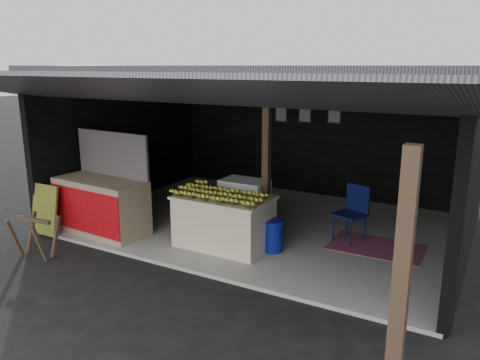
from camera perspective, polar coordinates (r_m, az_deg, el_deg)
The scene contains 13 objects.
ground at distance 7.16m, azimuth -6.08°, elevation -11.25°, with size 80.00×80.00×0.00m, color black.
concrete_slab at distance 9.14m, azimuth 3.10°, elevation -5.32°, with size 7.00×5.00×0.06m, color gray.
shophouse at distance 8.96m, azimuth 4.19°, elevation 7.88°, with size 7.40×7.29×3.02m.
banana_table at distance 7.83m, azimuth -2.00°, elevation -5.03°, with size 1.57×0.97×0.87m.
banana_pile at distance 7.67m, azimuth -2.03°, elevation -1.38°, with size 1.45×0.87×0.17m, color gold, non-canonical shape.
white_crate at distance 8.64m, azimuth 0.55°, elevation -2.98°, with size 0.84×0.58×0.93m.
neighbor_stall at distance 8.82m, azimuth -16.50°, elevation -2.74°, with size 1.79×0.89×1.80m.
green_signboard at distance 9.07m, azimuth -22.73°, elevation -3.35°, with size 0.60×0.04×0.90m, color black.
sawhorse at distance 8.21m, azimuth -23.74°, elevation -5.90°, with size 0.70×0.63×0.66m.
water_barrel at distance 7.70m, azimuth 4.01°, elevation -6.87°, with size 0.34×0.34×0.50m, color navy.
plastic_chair at distance 8.27m, azimuth 13.68°, elevation -3.37°, with size 0.59×0.59×0.97m.
magenta_rug at distance 8.23m, azimuth 16.25°, elevation -7.82°, with size 1.50×1.00×0.01m, color #7B1B4A.
picture_frames at distance 10.94m, azimuth 8.11°, elevation 7.97°, with size 1.62×0.04×0.46m.
Camera 1 is at (3.83, -5.23, 3.03)m, focal length 35.00 mm.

